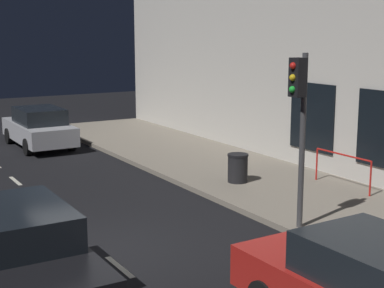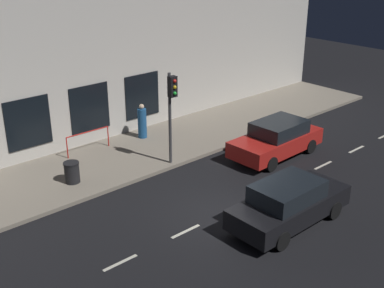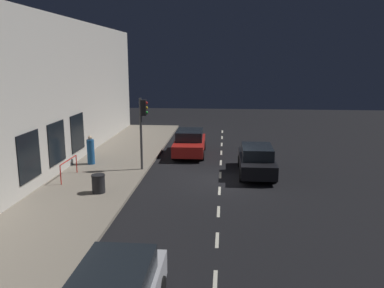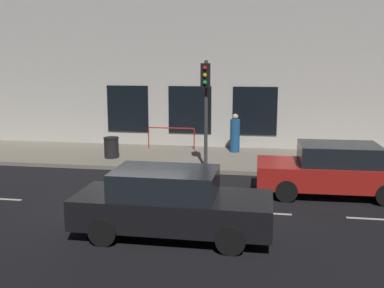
{
  "view_description": "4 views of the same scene",
  "coord_description": "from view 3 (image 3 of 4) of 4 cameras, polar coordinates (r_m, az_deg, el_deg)",
  "views": [
    {
      "loc": [
        -4.31,
        -10.93,
        4.5
      ],
      "look_at": [
        1.8,
        -0.75,
        2.22
      ],
      "focal_mm": 54.8,
      "sensor_mm": 36.0,
      "label": 1
    },
    {
      "loc": [
        -10.75,
        10.88,
        9.05
      ],
      "look_at": [
        2.38,
        -0.8,
        1.74
      ],
      "focal_mm": 46.81,
      "sensor_mm": 36.0,
      "label": 2
    },
    {
      "loc": [
        -0.19,
        19.4,
        6.07
      ],
      "look_at": [
        1.37,
        0.71,
        2.04
      ],
      "focal_mm": 37.06,
      "sensor_mm": 36.0,
      "label": 3
    },
    {
      "loc": [
        -11.72,
        -3.44,
        4.04
      ],
      "look_at": [
        0.88,
        -1.35,
        1.67
      ],
      "focal_mm": 42.06,
      "sensor_mm": 36.0,
      "label": 4
    }
  ],
  "objects": [
    {
      "name": "parked_car_1",
      "position": [
        25.57,
        -0.35,
        0.2
      ],
      "size": [
        2.06,
        4.53,
        1.58
      ],
      "rotation": [
        0.0,
        0.0,
        0.02
      ],
      "color": "red",
      "rests_on": "ground"
    },
    {
      "name": "lane_centre_line",
      "position": [
        21.28,
        4.09,
        -4.47
      ],
      "size": [
        0.12,
        27.2,
        0.01
      ],
      "color": "beige",
      "rests_on": "ground"
    },
    {
      "name": "parked_car_0",
      "position": [
        21.46,
        9.27,
        -2.29
      ],
      "size": [
        1.9,
        4.57,
        1.58
      ],
      "rotation": [
        0.0,
        0.0,
        3.14
      ],
      "color": "black",
      "rests_on": "ground"
    },
    {
      "name": "red_railing",
      "position": [
        20.92,
        -17.33,
        -2.83
      ],
      "size": [
        0.05,
        2.13,
        0.97
      ],
      "color": "red",
      "rests_on": "sidewalk"
    },
    {
      "name": "pedestrian_0",
      "position": [
        23.44,
        -14.37,
        -1.0
      ],
      "size": [
        0.59,
        0.59,
        1.66
      ],
      "rotation": [
        0.0,
        0.0,
        3.8
      ],
      "color": "#1E5189",
      "rests_on": "sidewalk"
    },
    {
      "name": "traffic_light",
      "position": [
        21.4,
        -7.1,
        3.5
      ],
      "size": [
        0.47,
        0.32,
        3.91
      ],
      "color": "#424244",
      "rests_on": "sidewalk"
    },
    {
      "name": "sidewalk",
      "position": [
        21.3,
        -13.06,
        -4.55
      ],
      "size": [
        4.5,
        32.0,
        0.15
      ],
      "color": "gray",
      "rests_on": "ground"
    },
    {
      "name": "trash_bin",
      "position": [
        18.44,
        -13.31,
        -5.56
      ],
      "size": [
        0.61,
        0.61,
        0.84
      ],
      "color": "black",
      "rests_on": "sidewalk"
    },
    {
      "name": "ground_plane",
      "position": [
        20.33,
        4.05,
        -5.29
      ],
      "size": [
        60.0,
        60.0,
        0.0
      ],
      "primitive_type": "plane",
      "color": "black"
    },
    {
      "name": "building_facade",
      "position": [
        21.47,
        -20.12,
        6.28
      ],
      "size": [
        0.65,
        32.0,
        8.33
      ],
      "color": "beige",
      "rests_on": "ground"
    }
  ]
}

